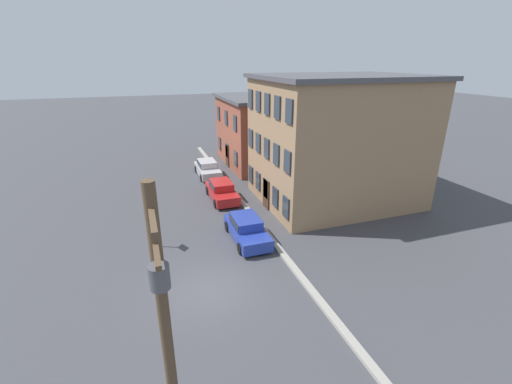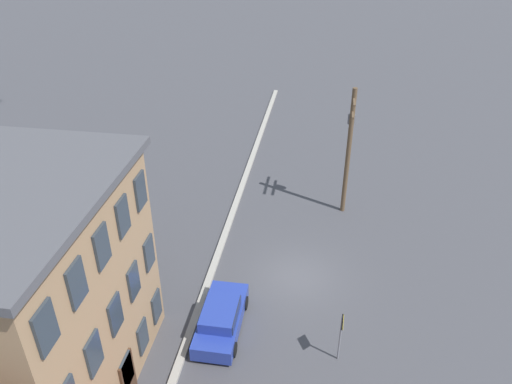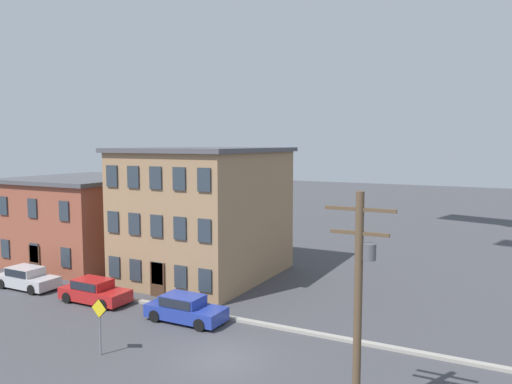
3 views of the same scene
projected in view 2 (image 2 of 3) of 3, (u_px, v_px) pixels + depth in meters
ground_plane at (297, 276)px, 26.24m from camera, size 200.00×200.00×0.00m
kerb_strip at (214, 267)px, 26.79m from camera, size 56.00×0.36×0.16m
car_blue at (221, 317)px, 22.68m from camera, size 4.40×1.92×1.43m
caution_sign at (341, 329)px, 20.70m from camera, size 0.92×0.08×2.65m
utility_pole at (349, 145)px, 29.40m from camera, size 2.40×0.44×8.07m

